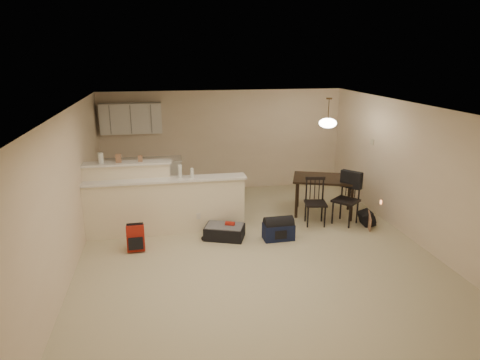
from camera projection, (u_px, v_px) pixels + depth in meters
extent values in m
plane|color=beige|center=(252.00, 246.00, 7.75)|extent=(7.00, 7.00, 0.00)
plane|color=white|center=(254.00, 107.00, 7.04)|extent=(7.00, 7.00, 0.00)
cube|color=beige|center=(224.00, 141.00, 10.69)|extent=(6.00, 0.02, 2.50)
cube|color=beige|center=(329.00, 282.00, 4.09)|extent=(6.00, 0.02, 2.50)
cube|color=beige|center=(71.00, 190.00, 6.87)|extent=(0.02, 7.00, 2.50)
cube|color=beige|center=(411.00, 172.00, 7.91)|extent=(0.02, 7.00, 2.50)
cube|color=#F8EBC8|center=(166.00, 207.00, 8.19)|extent=(3.00, 0.28, 1.05)
cube|color=white|center=(165.00, 180.00, 8.03)|extent=(3.08, 0.38, 0.04)
cube|color=#F8EBC8|center=(129.00, 198.00, 8.23)|extent=(1.60, 0.24, 1.35)
cube|color=white|center=(126.00, 163.00, 8.03)|extent=(1.68, 0.34, 0.04)
cube|color=white|center=(131.00, 118.00, 9.96)|extent=(1.40, 0.34, 0.70)
cube|color=white|center=(144.00, 179.00, 10.28)|extent=(1.80, 0.60, 0.90)
cube|color=beige|center=(372.00, 142.00, 9.30)|extent=(0.02, 0.12, 0.12)
cylinder|color=silver|center=(101.00, 158.00, 7.92)|extent=(0.10, 0.10, 0.20)
cube|color=#9C6E50|center=(118.00, 158.00, 7.98)|extent=(0.10, 0.07, 0.16)
cube|color=#9C6E50|center=(140.00, 158.00, 8.06)|extent=(0.08, 0.06, 0.12)
cylinder|color=silver|center=(180.00, 171.00, 8.04)|extent=(0.07, 0.07, 0.26)
cylinder|color=silver|center=(192.00, 173.00, 8.09)|extent=(0.06, 0.06, 0.18)
cube|color=black|center=(325.00, 179.00, 9.10)|extent=(1.52, 1.26, 0.04)
cylinder|color=black|center=(296.00, 200.00, 8.98)|extent=(0.06, 0.06, 0.77)
cylinder|color=black|center=(352.00, 203.00, 8.80)|extent=(0.06, 0.06, 0.77)
cylinder|color=black|center=(298.00, 190.00, 9.64)|extent=(0.06, 0.06, 0.77)
cylinder|color=black|center=(349.00, 193.00, 9.46)|extent=(0.06, 0.06, 0.77)
cylinder|color=brown|center=(329.00, 110.00, 8.69)|extent=(0.02, 0.02, 0.50)
cylinder|color=brown|center=(329.00, 98.00, 8.62)|extent=(0.12, 0.12, 0.03)
ellipsoid|color=white|center=(328.00, 123.00, 8.76)|extent=(0.36, 0.36, 0.20)
cube|color=black|center=(225.00, 232.00, 8.05)|extent=(0.83, 0.69, 0.24)
cube|color=#A91F13|center=(136.00, 238.00, 7.53)|extent=(0.31, 0.20, 0.46)
cube|color=#121A39|center=(278.00, 232.00, 7.99)|extent=(0.57, 0.32, 0.31)
cube|color=black|center=(366.00, 218.00, 8.67)|extent=(0.25, 0.33, 0.28)
cube|color=#9C6E50|center=(369.00, 221.00, 8.47)|extent=(0.14, 0.38, 0.30)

